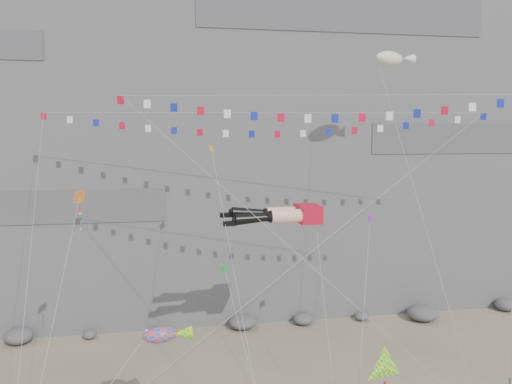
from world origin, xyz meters
TOP-DOWN VIEW (x-y plane):
  - cliff at (0.00, 32.00)m, footprint 80.00×28.00m
  - talus_boulders at (0.00, 17.00)m, footprint 60.00×3.00m
  - legs_kite at (1.10, 5.32)m, footprint 7.08×15.55m
  - flag_banner_upper at (0.88, 10.77)m, footprint 34.35×16.71m
  - flag_banner_lower at (3.13, 2.86)m, footprint 25.51×8.44m
  - harlequin_kite at (-12.07, 3.27)m, footprint 3.30×8.65m
  - fish_windsock at (-7.32, -0.79)m, footprint 8.69×4.18m
  - delta_kite at (4.79, -4.06)m, footprint 5.22×4.18m
  - blimp_windsock at (11.17, 10.56)m, footprint 4.08×13.11m
  - small_kite_a at (-3.45, 8.40)m, footprint 2.38×16.65m
  - small_kite_b at (7.45, 4.86)m, footprint 5.91×11.43m
  - small_kite_c at (-3.09, 3.62)m, footprint 2.47×10.35m

SIDE VIEW (x-z plane):
  - talus_boulders at x=0.00m, z-range 0.00..1.20m
  - delta_kite at x=4.79m, z-range 1.81..9.87m
  - fish_windsock at x=-7.32m, z-range 1.95..12.47m
  - small_kite_c at x=-3.09m, z-range 2.53..16.27m
  - small_kite_b at x=7.45m, z-range 3.65..20.87m
  - legs_kite at x=1.10m, z-range 3.19..22.55m
  - harlequin_kite at x=-12.07m, z-range 6.24..22.98m
  - small_kite_a at x=-3.45m, z-range 5.11..28.82m
  - flag_banner_upper at x=0.88m, z-range 5.54..34.71m
  - flag_banner_lower at x=3.13m, z-range 8.99..32.89m
  - blimp_windsock at x=11.17m, z-range 10.88..38.12m
  - cliff at x=0.00m, z-range 0.00..50.00m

